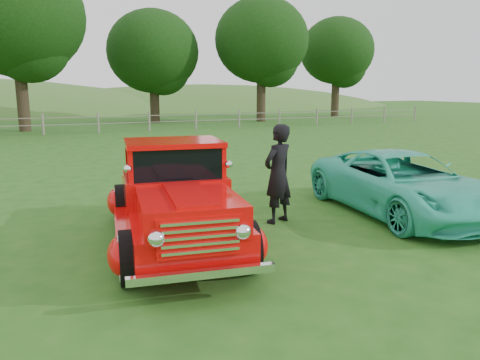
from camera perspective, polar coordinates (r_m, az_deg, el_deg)
name	(u,v)px	position (r m, az deg, el deg)	size (l,w,h in m)	color
ground	(261,250)	(7.77, 2.62, -8.46)	(140.00, 140.00, 0.00)	#205216
distant_hills	(33,144)	(66.44, -23.89, 4.04)	(116.00, 60.00, 18.00)	#376424
fence_line	(98,123)	(28.83, -16.89, 6.71)	(48.00, 0.12, 1.20)	gray
tree_near_west	(15,15)	(31.87, -25.72, 17.67)	(8.00, 8.00, 10.42)	black
tree_near_east	(153,52)	(36.61, -10.57, 15.13)	(6.80, 6.80, 8.33)	black
tree_mid_east	(262,41)	(37.46, 2.65, 16.62)	(7.20, 7.20, 9.44)	black
tree_far_east	(337,51)	(44.54, 11.74, 15.14)	(6.60, 6.60, 8.86)	black
red_pickup	(174,198)	(7.89, -8.01, -2.23)	(2.71, 5.17, 1.78)	black
teal_sedan	(402,183)	(10.31, 19.14, -0.39)	(2.17, 4.70, 1.31)	#32CBA9
man	(278,174)	(9.10, 4.65, 0.74)	(0.71, 0.46, 1.94)	black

